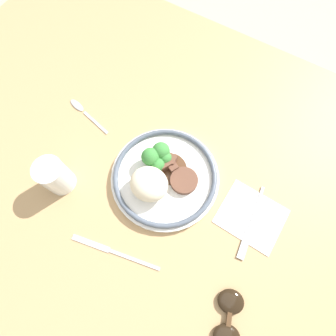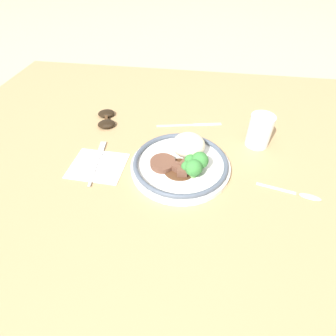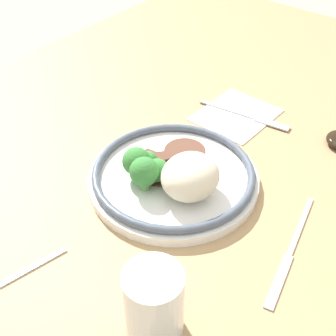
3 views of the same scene
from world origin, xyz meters
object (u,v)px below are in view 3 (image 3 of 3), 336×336
(juice_glass, at_px, (154,306))
(fork, at_px, (252,117))
(plate, at_px, (174,173))
(knife, at_px, (290,252))

(juice_glass, height_order, fork, juice_glass)
(juice_glass, relative_size, fork, 0.53)
(plate, relative_size, juice_glass, 2.76)
(plate, distance_m, knife, 0.20)
(plate, bearing_deg, juice_glass, 32.83)
(fork, relative_size, knife, 0.86)
(knife, bearing_deg, juice_glass, -31.38)
(juice_glass, xyz_separation_m, fork, (-0.43, -0.13, -0.04))
(fork, height_order, knife, fork)
(plate, relative_size, knife, 1.26)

